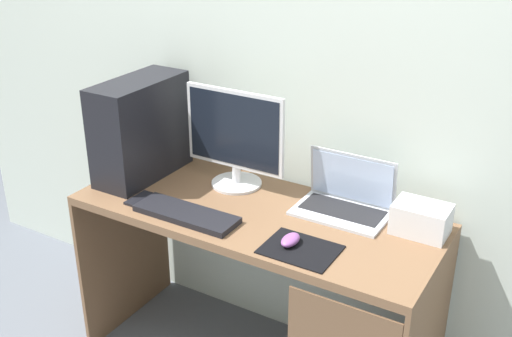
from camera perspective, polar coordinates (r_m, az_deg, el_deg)
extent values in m
cube|color=beige|center=(2.54, 3.93, 9.75)|extent=(4.00, 0.04, 2.60)
cube|color=brown|center=(2.47, 0.00, -4.18)|extent=(1.45, 0.59, 0.03)
cube|color=brown|center=(3.04, -11.76, -7.21)|extent=(0.02, 0.59, 0.74)
cube|color=black|center=(2.72, -10.46, 3.60)|extent=(0.20, 0.45, 0.43)
cylinder|color=silver|center=(2.67, -1.78, -1.33)|extent=(0.21, 0.21, 0.01)
cylinder|color=silver|center=(2.65, -1.79, -0.49)|extent=(0.04, 0.04, 0.07)
cube|color=silver|center=(2.56, -1.96, 3.57)|extent=(0.45, 0.02, 0.33)
cube|color=black|center=(2.55, -2.08, 3.51)|extent=(0.42, 0.00, 0.30)
cube|color=#B7BCC6|center=(2.45, 7.70, -4.04)|extent=(0.36, 0.22, 0.01)
cube|color=black|center=(2.46, 7.88, -3.72)|extent=(0.32, 0.14, 0.00)
cube|color=#B7BCC6|center=(2.48, 8.77, -0.84)|extent=(0.36, 0.03, 0.21)
cube|color=#ADC1E5|center=(2.48, 8.71, -0.92)|extent=(0.33, 0.02, 0.19)
cube|color=silver|center=(2.36, 14.81, -4.47)|extent=(0.20, 0.14, 0.11)
cube|color=black|center=(2.42, -6.36, -4.15)|extent=(0.42, 0.14, 0.02)
cube|color=black|center=(2.21, 4.06, -7.36)|extent=(0.26, 0.20, 0.00)
ellipsoid|color=#8C4C99|center=(2.22, 3.15, -6.51)|extent=(0.06, 0.10, 0.03)
cube|color=black|center=(2.58, -10.46, -2.75)|extent=(0.07, 0.13, 0.01)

